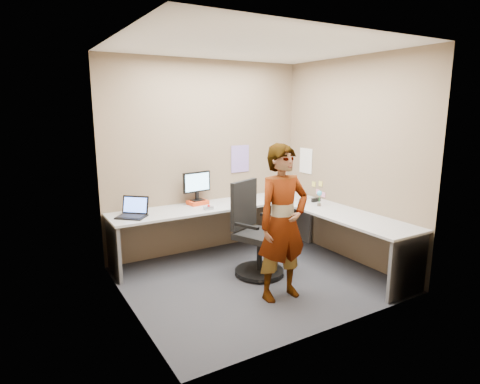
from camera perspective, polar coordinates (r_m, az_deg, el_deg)
ground at (r=5.00m, az=2.14°, el=-12.29°), size 3.00×3.00×0.00m
wall_back at (r=5.74m, az=-4.80°, el=4.89°), size 3.00×0.00×3.00m
wall_right at (r=5.56m, az=15.41°, el=4.27°), size 0.00×2.70×2.70m
wall_left at (r=4.01m, az=-16.04°, el=1.37°), size 0.00×2.70×2.70m
ceiling at (r=4.60m, az=2.42°, el=20.02°), size 3.00×3.00×0.00m
desk at (r=5.33m, az=3.91°, el=-4.02°), size 2.98×2.58×0.73m
paper_ream at (r=5.60m, az=-6.04°, el=-1.48°), size 0.29×0.23×0.05m
monitor at (r=5.56m, az=-6.16°, el=1.19°), size 0.42×0.15×0.40m
laptop at (r=5.12m, az=-14.95°, el=-2.71°), size 0.44×0.44×0.24m
trackball_mouse at (r=5.30m, az=-4.51°, el=-2.25°), size 0.12×0.08×0.07m
origami at (r=5.62m, az=0.90°, el=-1.34°), size 0.10×0.10×0.06m
stapler at (r=5.83m, az=10.75°, el=-1.10°), size 0.15×0.05×0.05m
flower at (r=5.55m, az=11.23°, el=-0.54°), size 0.07×0.07×0.22m
calendar_purple at (r=5.99m, az=0.01°, el=4.75°), size 0.30×0.01×0.40m
calendar_white at (r=6.22m, az=9.35°, el=4.40°), size 0.01×0.28×0.38m
sticky_note_a at (r=6.01m, az=11.38°, el=1.15°), size 0.01×0.07×0.07m
sticky_note_b at (r=6.07m, az=11.02°, el=0.03°), size 0.01×0.07×0.07m
sticky_note_c at (r=5.99m, az=11.77°, el=-0.37°), size 0.01×0.07×0.07m
sticky_note_d at (r=6.13m, az=10.44°, el=1.11°), size 0.01×0.07×0.07m
office_chair at (r=5.00m, az=2.14°, el=-6.50°), size 0.67×0.67×1.15m
person at (r=4.31m, az=6.10°, el=-4.40°), size 0.62×0.41×1.69m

